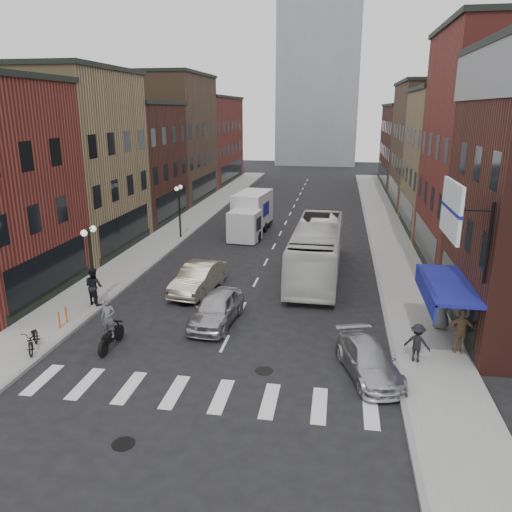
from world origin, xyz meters
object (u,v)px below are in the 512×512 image
Objects in this scene: billboard_sign at (454,211)px; box_truck at (251,215)px; transit_bus at (317,249)px; ped_right_a at (417,343)px; streetlamp_near at (90,251)px; parked_bicycle at (33,339)px; streetlamp_far at (179,202)px; ped_right_b at (461,331)px; ped_right_c at (442,309)px; ped_left_solo at (94,286)px; bike_rack at (63,317)px; sedan_left_far at (198,278)px; motorcycle_rider at (109,325)px; sedan_left_near at (217,309)px; curb_car at (369,361)px.

billboard_sign reaches higher than box_truck.
ped_right_a is (4.42, -10.51, -0.67)m from transit_bus.
streetlamp_near reaches higher than parked_bicycle.
ped_right_b is (17.00, -16.51, -1.79)m from streetlamp_far.
billboard_sign is at bearing 86.76° from ped_right_c.
transit_bus is 5.98× the size of ped_left_solo.
bike_rack is (-0.20, -2.70, -2.36)m from streetlamp_near.
sedan_left_far is at bearing 35.75° from parked_bicycle.
motorcycle_rider is 4.95m from sedan_left_near.
parked_bicycle is (-4.66, -8.11, -0.14)m from sedan_left_far.
parked_bicycle is at bearing -91.12° from streetlamp_near.
parked_bicycle is 17.53m from ped_right_c.
ped_right_a is (15.29, 1.62, 0.29)m from parked_bicycle.
box_truck is 4.08× the size of parked_bicycle.
box_truck is 13.48m from sedan_left_far.
box_truck is at bearing 25.71° from streetlamp_far.
ped_right_b is at bearing 106.10° from ped_right_c.
billboard_sign reaches higher than ped_right_b.
ped_left_solo is (-15.99, 3.48, -5.02)m from billboard_sign.
transit_bus reaches higher than motorcycle_rider.
billboard_sign is 0.90× the size of streetlamp_near.
ped_right_a is at bearing -18.30° from parked_bicycle.
transit_bus reaches higher than bike_rack.
streetlamp_far is at bearing 120.34° from sedan_left_far.
box_truck is 22.19m from parked_bicycle.
billboard_sign reaches higher than bike_rack.
ped_right_a reaches higher than sedan_left_near.
ped_left_solo is (-2.81, 4.19, 0.06)m from motorcycle_rider.
streetlamp_far is 16.87m from bike_rack.
transit_bus is at bearing -125.56° from ped_left_solo.
ped_right_c is (16.91, 2.53, 0.55)m from bike_rack.
ped_right_b is at bearing 0.65° from bike_rack.
sedan_left_near reaches higher than bike_rack.
sedan_left_near is 2.31× the size of ped_right_c.
streetlamp_near reaches higher than ped_left_solo.
sedan_left_near is (-4.20, -8.00, -0.85)m from transit_bus.
streetlamp_near is 17.25m from box_truck.
curb_car is 2.15× the size of ped_right_b.
motorcycle_rider is at bearing 25.22° from ped_right_c.
curb_car is at bearing -156.47° from billboard_sign.
bike_rack is at bearing 153.25° from motorcycle_rider.
box_truck is 22.38m from ped_right_a.
motorcycle_rider is 1.19× the size of ped_right_c.
streetlamp_near is at bearing 175.70° from sedan_left_near.
ped_right_b reaches higher than curb_car.
transit_bus reaches higher than parked_bicycle.
ped_right_c is at bearing -6.75° from sedan_left_far.
streetlamp_near is 5.14× the size of bike_rack.
sedan_left_near is (1.51, -17.44, -0.84)m from box_truck.
curb_car is at bearing 49.73° from ped_right_a.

